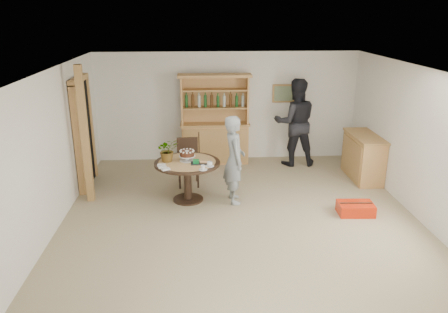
% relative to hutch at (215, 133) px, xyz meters
% --- Properties ---
extents(ground, '(7.00, 7.00, 0.00)m').
position_rel_hutch_xyz_m(ground, '(0.30, -3.24, -0.69)').
color(ground, tan).
rests_on(ground, ground).
extents(room_shell, '(6.04, 7.04, 2.52)m').
position_rel_hutch_xyz_m(room_shell, '(0.30, -3.23, 1.05)').
color(room_shell, white).
rests_on(room_shell, ground).
extents(doorway, '(0.13, 1.10, 2.18)m').
position_rel_hutch_xyz_m(doorway, '(-2.63, -1.24, 0.42)').
color(doorway, black).
rests_on(doorway, ground).
extents(pine_post, '(0.12, 0.12, 2.50)m').
position_rel_hutch_xyz_m(pine_post, '(-2.40, -2.04, 0.56)').
color(pine_post, tan).
rests_on(pine_post, ground).
extents(hutch, '(1.62, 0.54, 2.04)m').
position_rel_hutch_xyz_m(hutch, '(0.00, 0.00, 0.00)').
color(hutch, tan).
rests_on(hutch, ground).
extents(sideboard, '(0.54, 1.26, 0.94)m').
position_rel_hutch_xyz_m(sideboard, '(3.04, -1.24, -0.22)').
color(sideboard, tan).
rests_on(sideboard, ground).
extents(dining_table, '(1.20, 1.20, 0.76)m').
position_rel_hutch_xyz_m(dining_table, '(-0.60, -2.14, -0.08)').
color(dining_table, black).
rests_on(dining_table, ground).
extents(dining_chair, '(0.45, 0.45, 0.95)m').
position_rel_hutch_xyz_m(dining_chair, '(-0.60, -1.32, -0.15)').
color(dining_chair, black).
rests_on(dining_chair, ground).
extents(birthday_cake, '(0.30, 0.30, 0.20)m').
position_rel_hutch_xyz_m(birthday_cake, '(-0.60, -2.09, 0.19)').
color(birthday_cake, white).
rests_on(birthday_cake, dining_table).
extents(flower_vase, '(0.47, 0.44, 0.42)m').
position_rel_hutch_xyz_m(flower_vase, '(-0.95, -2.09, 0.28)').
color(flower_vase, '#3F7233').
rests_on(flower_vase, dining_table).
extents(gift_tray, '(0.30, 0.20, 0.08)m').
position_rel_hutch_xyz_m(gift_tray, '(-0.38, -2.27, 0.10)').
color(gift_tray, black).
rests_on(gift_tray, dining_table).
extents(coffee_cup_a, '(0.15, 0.15, 0.09)m').
position_rel_hutch_xyz_m(coffee_cup_a, '(-0.20, -2.42, 0.11)').
color(coffee_cup_a, white).
rests_on(coffee_cup_a, dining_table).
extents(coffee_cup_b, '(0.15, 0.15, 0.08)m').
position_rel_hutch_xyz_m(coffee_cup_b, '(-0.32, -2.59, 0.11)').
color(coffee_cup_b, white).
rests_on(coffee_cup_b, dining_table).
extents(napkins, '(0.24, 0.33, 0.03)m').
position_rel_hutch_xyz_m(napkins, '(-1.01, -2.46, 0.09)').
color(napkins, white).
rests_on(napkins, dining_table).
extents(teen_boy, '(0.45, 0.63, 1.62)m').
position_rel_hutch_xyz_m(teen_boy, '(0.25, -2.24, 0.12)').
color(teen_boy, gray).
rests_on(teen_boy, ground).
extents(adult_person, '(0.96, 0.75, 1.97)m').
position_rel_hutch_xyz_m(adult_person, '(1.79, -0.27, 0.30)').
color(adult_person, black).
rests_on(adult_person, ground).
extents(red_suitcase, '(0.62, 0.43, 0.21)m').
position_rel_hutch_xyz_m(red_suitcase, '(2.31, -2.92, -0.59)').
color(red_suitcase, red).
rests_on(red_suitcase, ground).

